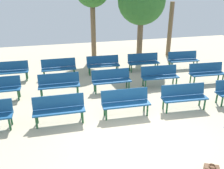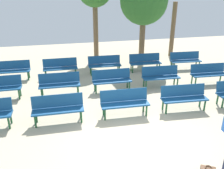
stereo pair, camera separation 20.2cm
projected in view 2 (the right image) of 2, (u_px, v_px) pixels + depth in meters
The scene contains 15 objects.
ground_plane at pixel (137, 142), 6.52m from camera, with size 25.84×25.84×0.00m, color #BCAD8E.
bench_r0_c1 at pixel (58, 107), 7.37m from camera, with size 1.61×0.52×0.87m.
bench_r0_c2 at pixel (125, 101), 7.75m from camera, with size 1.62×0.56×0.87m.
bench_r0_c3 at pixel (184, 96), 8.11m from camera, with size 1.63×0.60×0.87m.
bench_r1_c1 at pixel (60, 83), 9.25m from camera, with size 1.61×0.53×0.87m.
bench_r1_c2 at pixel (112, 79), 9.65m from camera, with size 1.61×0.51×0.87m.
bench_r1_c3 at pixel (160, 75), 10.04m from camera, with size 1.63×0.58×0.87m.
bench_r1_c4 at pixel (208, 72), 10.37m from camera, with size 1.63×0.58×0.87m.
bench_r2_c0 at pixel (12, 69), 10.77m from camera, with size 1.61×0.53×0.87m.
bench_r2_c1 at pixel (60, 67), 11.14m from camera, with size 1.61×0.51×0.87m.
bench_r2_c2 at pixel (104, 64), 11.57m from camera, with size 1.62×0.55×0.87m.
bench_r2_c3 at pixel (145, 61), 11.94m from camera, with size 1.62×0.57×0.87m.
bench_r2_c4 at pixel (185, 59), 12.27m from camera, with size 1.63×0.59×0.87m.
tree_0 at pixel (144, 1), 12.44m from camera, with size 2.55×2.55×4.61m.
tree_3 at pixel (173, 30), 14.20m from camera, with size 0.26×0.26×3.23m.
Camera 2 is at (-1.91, -5.09, 4.00)m, focal length 37.51 mm.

